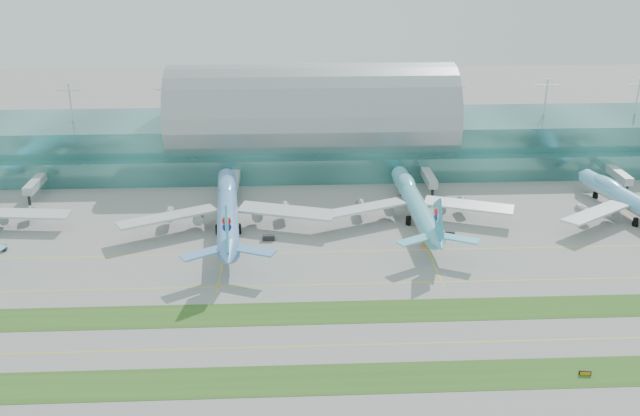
{
  "coord_description": "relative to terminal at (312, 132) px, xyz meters",
  "views": [
    {
      "loc": [
        -10.33,
        -164.35,
        97.24
      ],
      "look_at": [
        0.0,
        55.0,
        9.0
      ],
      "focal_mm": 40.0,
      "sensor_mm": 36.0,
      "label": 1
    }
  ],
  "objects": [
    {
      "name": "gse_e",
      "position": [
        34.64,
        -85.78,
        -13.44
      ],
      "size": [
        3.51,
        2.25,
        1.57
      ],
      "primitive_type": "cube",
      "rotation": [
        0.0,
        0.0,
        0.15
      ],
      "color": "orange",
      "rests_on": "ground"
    },
    {
      "name": "grass_strip_near",
      "position": [
        -0.01,
        -156.79,
        -14.19
      ],
      "size": [
        420.0,
        12.0,
        0.08
      ],
      "primitive_type": "cube",
      "color": "#2D591E",
      "rests_on": "ground"
    },
    {
      "name": "terminal",
      "position": [
        0.0,
        0.0,
        0.0
      ],
      "size": [
        340.0,
        69.1,
        36.0
      ],
      "color": "#3D7A75",
      "rests_on": "ground"
    },
    {
      "name": "airliner_b",
      "position": [
        -31.16,
        -68.4,
        -7.13
      ],
      "size": [
        73.44,
        83.64,
        23.01
      ],
      "rotation": [
        0.0,
        0.0,
        0.08
      ],
      "color": "#669DE2",
      "rests_on": "ground"
    },
    {
      "name": "gse_f",
      "position": [
        43.3,
        -77.75,
        -13.52
      ],
      "size": [
        3.6,
        2.47,
        1.42
      ],
      "primitive_type": "cube",
      "rotation": [
        0.0,
        0.0,
        -0.34
      ],
      "color": "black",
      "rests_on": "ground"
    },
    {
      "name": "taxiline_d",
      "position": [
        -0.01,
        -88.79,
        -14.22
      ],
      "size": [
        420.0,
        0.35,
        0.01
      ],
      "primitive_type": "cube",
      "color": "yellow",
      "rests_on": "ground"
    },
    {
      "name": "taxiway_sign_east",
      "position": [
        57.31,
        -157.98,
        -13.63
      ],
      "size": [
        2.84,
        0.7,
        1.2
      ],
      "rotation": [
        0.0,
        0.0,
        -0.13
      ],
      "color": "black",
      "rests_on": "ground"
    },
    {
      "name": "taxiline_c",
      "position": [
        -0.01,
        -110.79,
        -14.22
      ],
      "size": [
        420.0,
        0.35,
        0.01
      ],
      "primitive_type": "cube",
      "color": "yellow",
      "rests_on": "ground"
    },
    {
      "name": "airliner_d",
      "position": [
        110.72,
        -68.37,
        -7.87
      ],
      "size": [
        64.58,
        74.29,
        20.6
      ],
      "rotation": [
        0.0,
        0.0,
        0.2
      ],
      "color": "#70C7F7",
      "rests_on": "ground"
    },
    {
      "name": "airliner_c",
      "position": [
        33.77,
        -63.76,
        -7.69
      ],
      "size": [
        67.81,
        76.89,
        21.18
      ],
      "rotation": [
        0.0,
        0.0,
        0.03
      ],
      "color": "#63C7DA",
      "rests_on": "ground"
    },
    {
      "name": "gse_d",
      "position": [
        -17.2,
        -78.96,
        -13.33
      ],
      "size": [
        4.09,
        2.0,
        1.8
      ],
      "primitive_type": "cube",
      "rotation": [
        0.0,
        0.0,
        0.03
      ],
      "color": "black",
      "rests_on": "ground"
    },
    {
      "name": "gse_c",
      "position": [
        -32.42,
        -86.11,
        -13.49
      ],
      "size": [
        3.74,
        2.13,
        1.47
      ],
      "primitive_type": "cube",
      "rotation": [
        0.0,
        0.0,
        0.05
      ],
      "color": "black",
      "rests_on": "ground"
    },
    {
      "name": "grass_strip_far",
      "position": [
        -0.01,
        -126.79,
        -14.19
      ],
      "size": [
        420.0,
        12.0,
        0.08
      ],
      "primitive_type": "cube",
      "color": "#2D591E",
      "rests_on": "ground"
    },
    {
      "name": "ground",
      "position": [
        -0.01,
        -128.79,
        -14.23
      ],
      "size": [
        700.0,
        700.0,
        0.0
      ],
      "primitive_type": "plane",
      "color": "gray",
      "rests_on": "ground"
    },
    {
      "name": "taxiline_b",
      "position": [
        -0.01,
        -142.79,
        -14.22
      ],
      "size": [
        420.0,
        0.35,
        0.01
      ],
      "primitive_type": "cube",
      "color": "yellow",
      "rests_on": "ground"
    }
  ]
}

